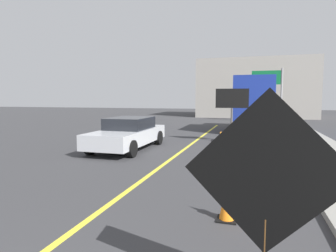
% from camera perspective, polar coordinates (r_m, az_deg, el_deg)
% --- Properties ---
extents(lane_center_stripe, '(0.14, 36.00, 0.01)m').
position_cam_1_polar(lane_center_stripe, '(7.02, -8.66, -13.04)').
color(lane_center_stripe, yellow).
rests_on(lane_center_stripe, ground).
extents(roadwork_sign, '(1.63, 0.09, 2.33)m').
position_cam_1_polar(roadwork_sign, '(2.99, 18.98, -9.55)').
color(roadwork_sign, '#593819').
rests_on(roadwork_sign, ground).
extents(arrow_board_trailer, '(1.60, 1.92, 2.70)m').
position_cam_1_polar(arrow_board_trailer, '(14.68, 12.42, -1.45)').
color(arrow_board_trailer, orange).
rests_on(arrow_board_trailer, ground).
extents(box_truck, '(2.65, 6.75, 3.57)m').
position_cam_1_polar(box_truck, '(20.43, 16.43, 4.39)').
color(box_truck, black).
rests_on(box_truck, ground).
extents(pickup_car, '(2.02, 4.83, 1.38)m').
position_cam_1_polar(pickup_car, '(12.77, -7.88, -1.43)').
color(pickup_car, silver).
rests_on(pickup_car, ground).
extents(highway_guide_sign, '(2.79, 0.20, 5.00)m').
position_cam_1_polar(highway_guide_sign, '(28.84, 20.03, 7.57)').
color(highway_guide_sign, gray).
rests_on(highway_guide_sign, ground).
extents(far_building_block, '(13.15, 8.82, 6.71)m').
position_cam_1_polar(far_building_block, '(37.24, 16.87, 7.03)').
color(far_building_block, gray).
rests_on(far_building_block, ground).
extents(traffic_cone_near_sign, '(0.36, 0.36, 0.75)m').
position_cam_1_polar(traffic_cone_near_sign, '(5.53, 11.62, -14.25)').
color(traffic_cone_near_sign, black).
rests_on(traffic_cone_near_sign, ground).
extents(traffic_cone_mid_lane, '(0.36, 0.36, 0.71)m').
position_cam_1_polar(traffic_cone_mid_lane, '(8.62, 12.61, -7.24)').
color(traffic_cone_mid_lane, black).
rests_on(traffic_cone_mid_lane, ground).
extents(traffic_cone_far_lane, '(0.36, 0.36, 0.66)m').
position_cam_1_polar(traffic_cone_far_lane, '(11.74, 12.46, -3.96)').
color(traffic_cone_far_lane, black).
rests_on(traffic_cone_far_lane, ground).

